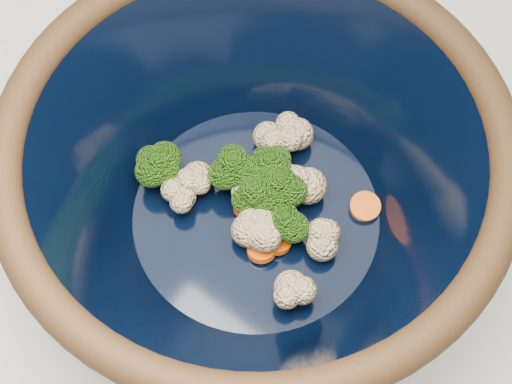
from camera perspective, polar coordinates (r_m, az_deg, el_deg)
The scene contains 3 objects.
counter at distance 1.11m, azimuth 3.87°, elevation -11.96°, with size 1.20×1.20×0.90m, color silver.
mixing_bowl at distance 0.59m, azimuth 0.00°, elevation 0.78°, with size 0.40×0.40×0.18m.
vegetable_pile at distance 0.63m, azimuth 0.09°, elevation 0.12°, with size 0.20×0.16×0.05m.
Camera 1 is at (0.13, -0.29, 1.51)m, focal length 50.00 mm.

